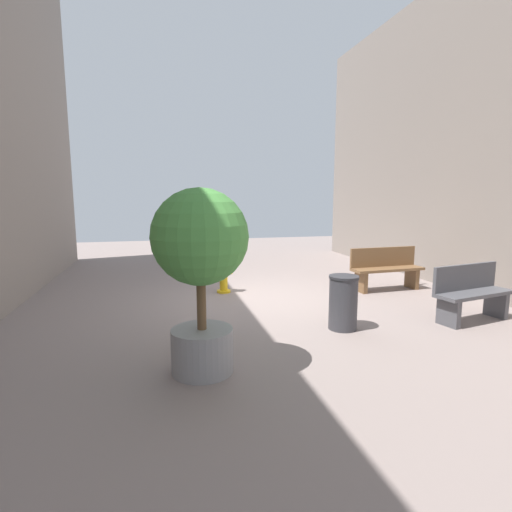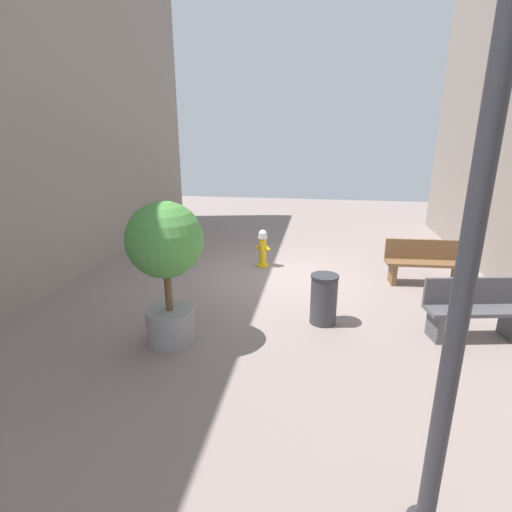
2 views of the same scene
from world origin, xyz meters
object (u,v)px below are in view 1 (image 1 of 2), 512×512
at_px(bench_near, 386,268).
at_px(bench_far, 471,292).
at_px(fire_hydrant, 224,272).
at_px(trash_bin, 343,302).
at_px(planter_tree, 200,257).

distance_m(bench_near, bench_far, 2.36).
xyz_separation_m(fire_hydrant, bench_near, (-3.61, 0.60, 0.03)).
distance_m(bench_far, trash_bin, 2.30).
bearing_deg(fire_hydrant, bench_near, 170.63).
xyz_separation_m(bench_far, planter_tree, (4.63, 0.90, 0.91)).
bearing_deg(bench_near, bench_far, 93.55).
xyz_separation_m(bench_far, trash_bin, (2.30, -0.11, -0.05)).
bearing_deg(trash_bin, bench_near, -133.81).
bearing_deg(bench_near, trash_bin, 46.19).
height_order(bench_near, planter_tree, planter_tree).
xyz_separation_m(fire_hydrant, trash_bin, (-1.46, 2.84, -0.03)).
bearing_deg(fire_hydrant, bench_far, 141.83).
distance_m(fire_hydrant, trash_bin, 3.19).
bearing_deg(bench_far, bench_near, -86.45).
height_order(bench_near, bench_far, same).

